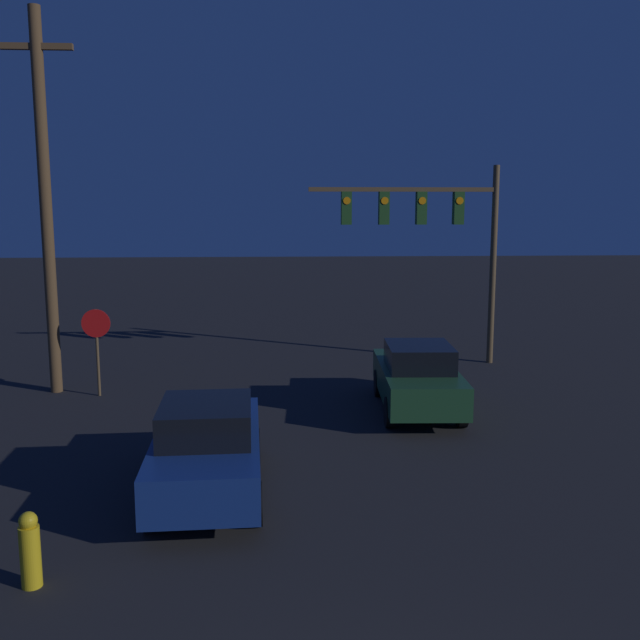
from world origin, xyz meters
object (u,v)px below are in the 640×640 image
Objects in this scene: traffic_signal_mast at (433,225)px; stop_sign at (97,336)px; car_far at (418,377)px; utility_pole at (45,200)px; fire_hydrant at (30,550)px; car_near at (207,447)px.

stop_sign is (-8.60, -3.06, -2.49)m from traffic_signal_mast.
utility_pole is (-8.43, 2.15, 3.85)m from car_far.
fire_hydrant is (-7.27, -11.74, -3.48)m from traffic_signal_mast.
stop_sign is at bearing 115.34° from car_near.
car_near is 0.72× the size of traffic_signal_mast.
stop_sign is 8.84m from fire_hydrant.
car_near is 6.02m from car_far.
car_far is 4.31× the size of fire_hydrant.
car_far is 5.86m from traffic_signal_mast.
car_near is 11.08m from traffic_signal_mast.
utility_pole reaches higher than car_far.
car_near is at bearing 55.37° from fire_hydrant.
stop_sign is (-3.15, 6.05, 0.68)m from car_near.
utility_pole is at bearing 121.17° from car_near.
car_far is at bearing 44.28° from car_near.
stop_sign is 3.39m from utility_pole.
car_far is 0.45× the size of utility_pole.
car_far reaches higher than fire_hydrant.
utility_pole is (-9.73, -2.59, 0.67)m from traffic_signal_mast.
car_far is 9.51m from utility_pole.
fire_hydrant is at bearing -127.76° from car_far.
car_near is 1.92× the size of stop_sign.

